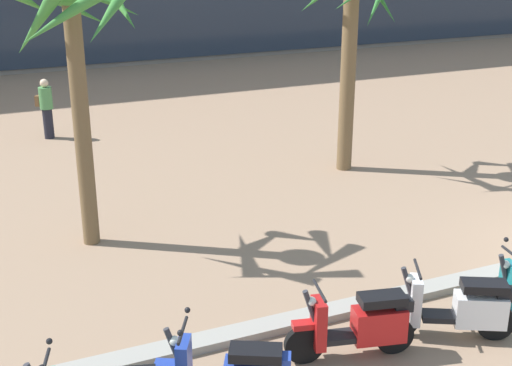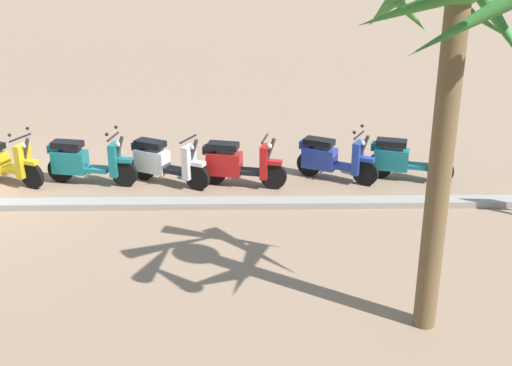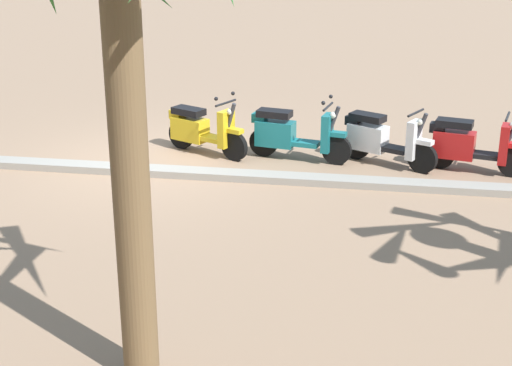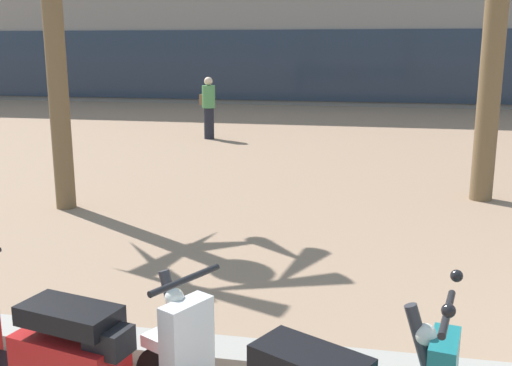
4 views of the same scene
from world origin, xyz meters
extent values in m
cube|color=#283342|center=(2.04, 20.84, 1.60)|extent=(53.08, 0.12, 2.80)
cylinder|color=black|center=(-9.37, -0.61, 1.02)|extent=(0.20, 0.55, 0.04)
sphere|color=black|center=(-9.28, -0.38, 1.14)|extent=(0.07, 0.07, 0.07)
cube|color=black|center=(-7.13, -0.94, 0.76)|extent=(0.67, 0.54, 0.12)
cube|color=#233D9E|center=(-7.86, -0.56, 0.55)|extent=(0.28, 0.37, 0.66)
cube|color=#233D9E|center=(-8.02, -0.48, 0.55)|extent=(0.36, 0.29, 0.08)
cylinder|color=#333338|center=(-7.93, -0.52, 0.70)|extent=(0.28, 0.19, 0.69)
cylinder|color=black|center=(-7.86, -0.56, 1.02)|extent=(0.29, 0.52, 0.04)
sphere|color=white|center=(-7.95, -0.51, 0.88)|extent=(0.12, 0.12, 0.12)
cube|color=#233D9E|center=(-6.88, -1.07, 0.66)|extent=(0.31, 0.29, 0.16)
sphere|color=black|center=(-7.95, -0.78, 1.14)|extent=(0.07, 0.07, 0.07)
sphere|color=black|center=(-7.73, -0.35, 1.14)|extent=(0.07, 0.07, 0.07)
cylinder|color=black|center=(-6.19, -0.33, 0.26)|extent=(0.53, 0.21, 0.52)
cylinder|color=black|center=(-5.00, -0.60, 0.26)|extent=(0.53, 0.21, 0.52)
cube|color=black|center=(-5.64, -0.45, 0.32)|extent=(0.65, 0.41, 0.08)
cube|color=red|center=(-5.22, -0.55, 0.45)|extent=(0.73, 0.46, 0.46)
cube|color=black|center=(-5.20, -0.55, 0.82)|extent=(0.65, 0.43, 0.12)
cube|color=red|center=(-6.01, -0.37, 0.55)|extent=(0.21, 0.36, 0.66)
cube|color=red|center=(-6.19, -0.33, 0.55)|extent=(0.35, 0.23, 0.08)
cylinder|color=#333338|center=(-6.09, -0.35, 0.70)|extent=(0.29, 0.13, 0.69)
cylinder|color=black|center=(-6.01, -0.37, 1.02)|extent=(0.16, 0.55, 0.04)
sphere|color=white|center=(-6.11, -0.34, 0.88)|extent=(0.12, 0.12, 0.12)
cube|color=black|center=(-4.93, -0.62, 0.72)|extent=(0.28, 0.25, 0.16)
cylinder|color=black|center=(-4.70, -0.28, 0.26)|extent=(0.51, 0.33, 0.52)
cylinder|color=black|center=(-3.57, -0.87, 0.26)|extent=(0.51, 0.33, 0.52)
cube|color=black|center=(-4.18, -0.56, 0.32)|extent=(0.66, 0.52, 0.08)
cube|color=white|center=(-3.76, -0.77, 0.44)|extent=(0.75, 0.60, 0.45)
cube|color=black|center=(-3.74, -0.78, 0.80)|extent=(0.67, 0.54, 0.12)
cube|color=white|center=(-4.54, -0.37, 0.55)|extent=(0.28, 0.37, 0.66)
cube|color=white|center=(-4.70, -0.28, 0.55)|extent=(0.36, 0.29, 0.08)
cylinder|color=#333338|center=(-4.61, -0.33, 0.70)|extent=(0.28, 0.19, 0.69)
cylinder|color=black|center=(-4.54, -0.37, 1.02)|extent=(0.29, 0.52, 0.04)
sphere|color=white|center=(-4.63, -0.32, 0.88)|extent=(0.12, 0.12, 0.12)
cube|color=black|center=(-3.49, -0.91, 0.70)|extent=(0.31, 0.29, 0.16)
cylinder|color=black|center=(-3.24, -0.50, 0.26)|extent=(0.53, 0.20, 0.52)
cube|color=#197075|center=(-3.07, -0.53, 0.55)|extent=(0.20, 0.36, 0.66)
cube|color=#197075|center=(-3.24, -0.50, 0.55)|extent=(0.34, 0.22, 0.08)
cylinder|color=#333338|center=(-3.14, -0.52, 0.70)|extent=(0.29, 0.12, 0.69)
sphere|color=white|center=(-3.16, -0.52, 0.88)|extent=(0.12, 0.12, 0.12)
sphere|color=black|center=(-3.00, -0.30, 1.14)|extent=(0.07, 0.07, 0.07)
cylinder|color=brown|center=(-7.98, 4.44, 2.20)|extent=(0.29, 0.29, 4.41)
cone|color=#3D8438|center=(-7.22, 4.53, 4.15)|extent=(0.47, 1.67, 0.98)
cone|color=#3D8438|center=(-8.02, 5.18, 4.10)|extent=(1.63, 0.35, 1.06)
cone|color=#3D8438|center=(-8.53, 4.13, 3.94)|extent=(0.95, 1.40, 1.34)
cone|color=#3D8438|center=(-8.15, 3.74, 4.07)|extent=(1.61, 0.63, 1.12)
cone|color=#3D8438|center=(-7.44, 3.95, 4.09)|extent=(1.28, 1.39, 1.09)
cylinder|color=brown|center=(-1.80, 6.18, 2.29)|extent=(0.34, 0.34, 4.57)
cylinder|color=black|center=(-7.74, 11.49, 0.40)|extent=(0.26, 0.26, 0.81)
cylinder|color=#4C8C4C|center=(-7.74, 11.49, 1.09)|extent=(0.34, 0.34, 0.57)
sphere|color=beige|center=(-7.74, 11.49, 1.49)|extent=(0.22, 0.22, 0.22)
cube|color=brown|center=(-7.93, 11.61, 1.01)|extent=(0.19, 0.20, 0.28)
camera|label=1|loc=(-9.79, -7.09, 5.26)|focal=48.83mm
camera|label=2|loc=(-5.65, 12.01, 5.04)|focal=47.42mm
camera|label=3|loc=(-3.94, 12.31, 4.34)|focal=54.07mm
camera|label=4|loc=(-3.47, -3.56, 2.37)|focal=42.24mm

